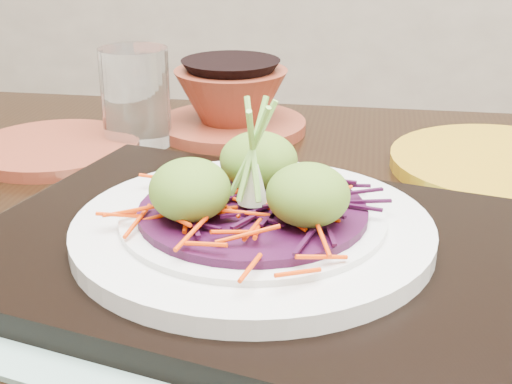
# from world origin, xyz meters

# --- Properties ---
(dining_table) EXTENTS (1.23, 0.85, 0.75)m
(dining_table) POSITION_xyz_m (-0.08, 0.05, 0.65)
(dining_table) COLOR black
(dining_table) RESTS_ON ground
(placemat) EXTENTS (0.52, 0.45, 0.00)m
(placemat) POSITION_xyz_m (-0.06, 0.02, 0.75)
(placemat) COLOR #83AA9E
(placemat) RESTS_ON dining_table
(serving_tray) EXTENTS (0.45, 0.38, 0.02)m
(serving_tray) POSITION_xyz_m (-0.06, 0.02, 0.76)
(serving_tray) COLOR black
(serving_tray) RESTS_ON placemat
(white_plate) EXTENTS (0.25, 0.25, 0.02)m
(white_plate) POSITION_xyz_m (-0.06, 0.02, 0.77)
(white_plate) COLOR silver
(white_plate) RESTS_ON serving_tray
(cabbage_bed) EXTENTS (0.16, 0.16, 0.01)m
(cabbage_bed) POSITION_xyz_m (-0.06, 0.02, 0.79)
(cabbage_bed) COLOR #390B30
(cabbage_bed) RESTS_ON white_plate
(carrot_julienne) EXTENTS (0.19, 0.19, 0.01)m
(carrot_julienne) POSITION_xyz_m (-0.06, 0.02, 0.79)
(carrot_julienne) COLOR #E93904
(carrot_julienne) RESTS_ON cabbage_bed
(guacamole_scoops) EXTENTS (0.14, 0.12, 0.04)m
(guacamole_scoops) POSITION_xyz_m (-0.06, 0.02, 0.81)
(guacamole_scoops) COLOR olive
(guacamole_scoops) RESTS_ON cabbage_bed
(scallion_garnish) EXTENTS (0.06, 0.06, 0.09)m
(scallion_garnish) POSITION_xyz_m (-0.06, 0.02, 0.83)
(scallion_garnish) COLOR #81C24D
(scallion_garnish) RESTS_ON cabbage_bed
(terracotta_side_plate) EXTENTS (0.22, 0.22, 0.01)m
(terracotta_side_plate) POSITION_xyz_m (-0.28, 0.23, 0.75)
(terracotta_side_plate) COLOR maroon
(terracotta_side_plate) RESTS_ON dining_table
(water_glass) EXTENTS (0.09, 0.09, 0.10)m
(water_glass) POSITION_xyz_m (-0.21, 0.27, 0.80)
(water_glass) COLOR white
(water_glass) RESTS_ON dining_table
(terracotta_bowl_set) EXTENTS (0.21, 0.21, 0.07)m
(terracotta_bowl_set) POSITION_xyz_m (-0.12, 0.33, 0.78)
(terracotta_bowl_set) COLOR maroon
(terracotta_bowl_set) RESTS_ON dining_table
(yellow_plate) EXTENTS (0.22, 0.22, 0.01)m
(yellow_plate) POSITION_xyz_m (0.16, 0.23, 0.75)
(yellow_plate) COLOR #B38213
(yellow_plate) RESTS_ON dining_table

